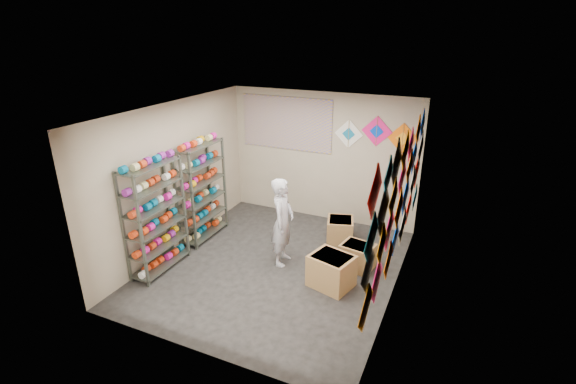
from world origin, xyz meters
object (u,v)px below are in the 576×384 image
at_px(shelf_rack_back, 202,191).
at_px(carton_c, 340,230).
at_px(shelf_rack_front, 155,218).
at_px(carton_b, 357,256).
at_px(shopkeeper, 283,222).
at_px(carton_a, 331,271).

height_order(shelf_rack_back, carton_c, shelf_rack_back).
relative_size(shelf_rack_back, carton_c, 3.56).
distance_m(shelf_rack_front, carton_b, 3.45).
distance_m(shelf_rack_front, shopkeeper, 2.11).
relative_size(shelf_rack_front, carton_a, 2.96).
xyz_separation_m(shelf_rack_back, shopkeeper, (1.83, -0.26, -0.17)).
relative_size(shelf_rack_back, carton_a, 2.96).
bearing_deg(shelf_rack_front, carton_c, 41.00).
xyz_separation_m(shelf_rack_back, carton_a, (2.84, -0.60, -0.68)).
relative_size(shelf_rack_back, shopkeeper, 1.21).
height_order(shelf_rack_front, shelf_rack_back, same).
relative_size(shelf_rack_front, carton_c, 3.56).
bearing_deg(carton_b, carton_c, 135.43).
xyz_separation_m(carton_a, carton_b, (0.23, 0.70, -0.05)).
height_order(shopkeeper, carton_a, shopkeeper).
bearing_deg(shelf_rack_front, shelf_rack_back, 90.00).
bearing_deg(carton_b, shelf_rack_back, -168.08).
bearing_deg(shelf_rack_back, shelf_rack_front, -90.00).
height_order(shelf_rack_front, carton_c, shelf_rack_front).
xyz_separation_m(shelf_rack_front, shelf_rack_back, (0.00, 1.30, 0.00)).
bearing_deg(shelf_rack_back, shopkeeper, -8.10).
distance_m(shelf_rack_back, carton_b, 3.16).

